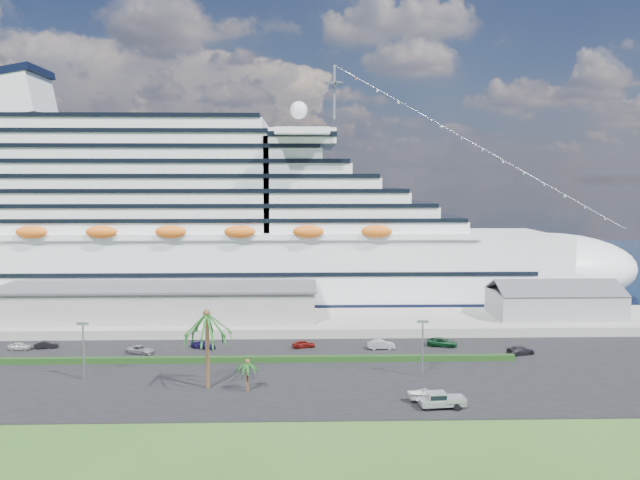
{
  "coord_description": "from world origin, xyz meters",
  "views": [
    {
      "loc": [
        3.08,
        -78.68,
        28.24
      ],
      "look_at": [
        5.91,
        30.0,
        17.81
      ],
      "focal_mm": 35.0,
      "sensor_mm": 36.0,
      "label": 1
    }
  ],
  "objects_px": {
    "parked_car_3": "(203,345)",
    "pickup_truck": "(441,400)",
    "boat_trailer": "(427,394)",
    "cruise_ship": "(196,231)"
  },
  "relations": [
    {
      "from": "parked_car_3",
      "to": "pickup_truck",
      "type": "bearing_deg",
      "value": -109.43
    },
    {
      "from": "pickup_truck",
      "to": "boat_trailer",
      "type": "distance_m",
      "value": 2.6
    },
    {
      "from": "parked_car_3",
      "to": "boat_trailer",
      "type": "distance_m",
      "value": 41.77
    },
    {
      "from": "cruise_ship",
      "to": "pickup_truck",
      "type": "xyz_separation_m",
      "value": [
        41.57,
        -68.28,
        -15.48
      ]
    },
    {
      "from": "parked_car_3",
      "to": "boat_trailer",
      "type": "height_order",
      "value": "boat_trailer"
    },
    {
      "from": "cruise_ship",
      "to": "parked_car_3",
      "type": "bearing_deg",
      "value": -79.07
    },
    {
      "from": "cruise_ship",
      "to": "boat_trailer",
      "type": "bearing_deg",
      "value": -58.66
    },
    {
      "from": "pickup_truck",
      "to": "boat_trailer",
      "type": "bearing_deg",
      "value": 121.26
    },
    {
      "from": "cruise_ship",
      "to": "boat_trailer",
      "type": "relative_size",
      "value": 34.73
    },
    {
      "from": "boat_trailer",
      "to": "cruise_ship",
      "type": "bearing_deg",
      "value": 121.34
    }
  ]
}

